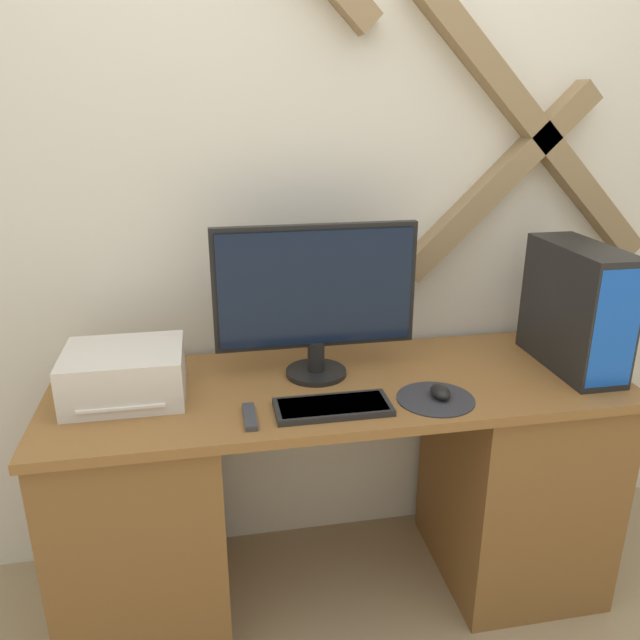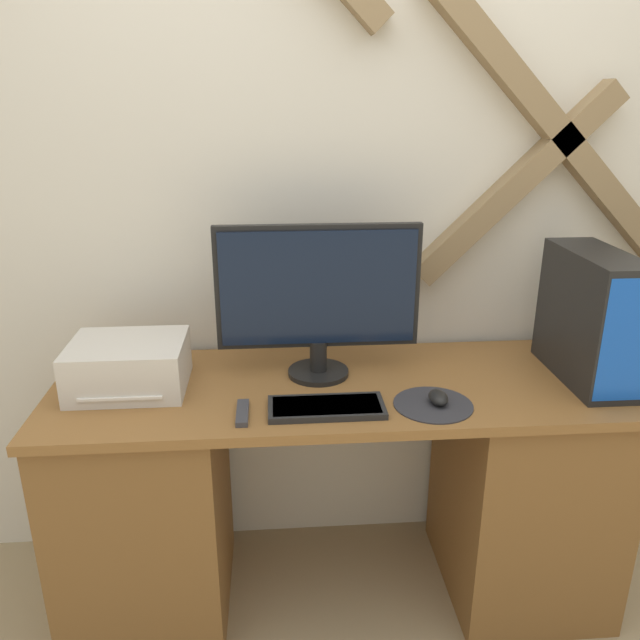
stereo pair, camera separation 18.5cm
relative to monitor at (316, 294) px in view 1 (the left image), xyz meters
name	(u,v)px [view 1 (the left image)]	position (x,y,z in m)	size (l,w,h in m)	color
wall_back	(320,182)	(0.07, 0.29, 0.30)	(6.40, 0.13, 2.83)	silver
desk	(339,488)	(0.07, -0.07, -0.65)	(1.78, 0.61, 0.80)	brown
monitor	(316,294)	(0.00, 0.00, 0.00)	(0.62, 0.19, 0.48)	black
keyboard	(333,407)	(0.00, -0.24, -0.26)	(0.33, 0.14, 0.02)	black
mousepad	(435,399)	(0.31, -0.24, -0.27)	(0.23, 0.23, 0.00)	#2D2D33
mouse	(440,392)	(0.33, -0.23, -0.25)	(0.05, 0.08, 0.04)	black
computer_tower	(577,308)	(0.83, -0.09, -0.07)	(0.16, 0.41, 0.40)	black
printer	(125,374)	(-0.58, -0.05, -0.19)	(0.34, 0.28, 0.15)	beige
remote_control	(250,417)	(-0.23, -0.26, -0.26)	(0.03, 0.14, 0.02)	#38383D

